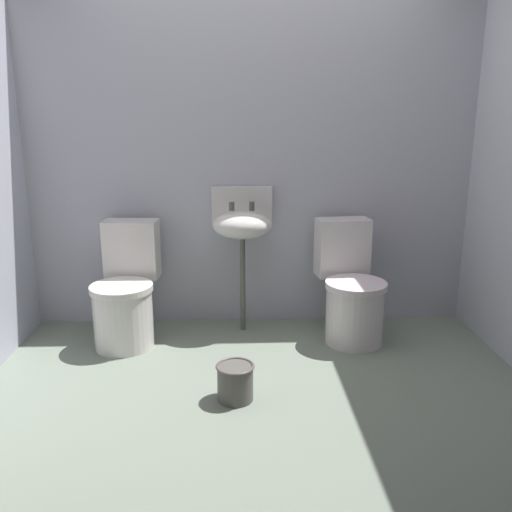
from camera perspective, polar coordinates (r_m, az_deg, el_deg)
The scene contains 6 objects.
ground_plane at distance 3.05m, azimuth 0.21°, elevation -14.90°, with size 3.48×2.55×0.08m, color slate.
wall_back at distance 3.79m, azimuth -0.54°, elevation 9.67°, with size 3.48×0.10×2.26m, color #AEADB9.
toilet_left at distance 3.63m, azimuth -13.69°, elevation -4.07°, with size 0.43×0.62×0.78m.
toilet_right at distance 3.64m, azimuth 10.06°, elevation -3.80°, with size 0.45×0.63×0.78m.
sink at distance 3.63m, azimuth -1.46°, elevation 3.44°, with size 0.42×0.35×0.99m.
bucket at distance 2.91m, azimuth -2.22°, elevation -13.19°, with size 0.21×0.21×0.20m.
Camera 1 is at (-0.12, -2.64, 1.48)m, focal length 37.58 mm.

